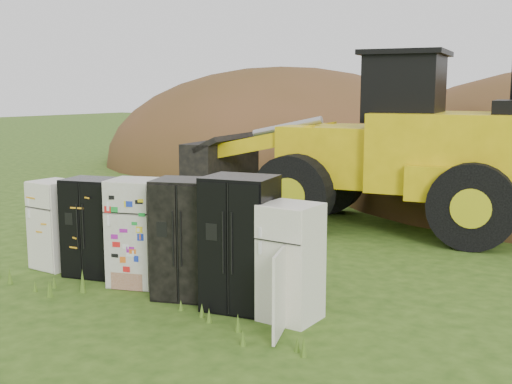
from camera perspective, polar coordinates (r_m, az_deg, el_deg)
ground at (r=10.25m, az=-7.96°, el=-8.71°), size 120.00×120.00×0.00m
fridge_leftmost at (r=11.82m, az=-17.41°, el=-2.76°), size 0.70×0.67×1.55m
fridge_black_side at (r=11.17m, az=-14.29°, el=-3.04°), size 1.01×0.88×1.65m
fridge_sticker at (r=10.47m, az=-10.64°, el=-3.53°), size 0.95×0.91×1.72m
fridge_dark_mid at (r=9.72m, az=-6.20°, el=-4.14°), size 1.12×1.02×1.80m
fridge_black_right at (r=9.15m, az=-1.42°, el=-4.55°), size 1.09×0.96×1.92m
fridge_open_door at (r=8.74m, az=3.11°, el=-6.25°), size 0.74×0.69×1.61m
wheel_loader at (r=14.89m, az=9.16°, el=4.57°), size 8.60×4.52×3.96m
dirt_mound_left at (r=26.58m, az=2.15°, el=2.30°), size 16.03×12.02×8.13m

